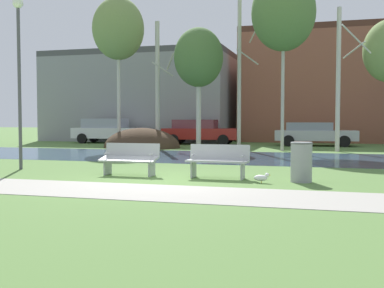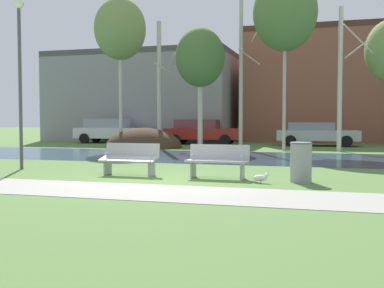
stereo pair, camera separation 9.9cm
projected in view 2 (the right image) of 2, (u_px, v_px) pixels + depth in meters
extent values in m
plane|color=#517538|center=(236.00, 153.00, 21.29)|extent=(120.00, 120.00, 0.00)
cube|color=#9E998E|center=(132.00, 191.00, 10.04)|extent=(60.00, 2.17, 0.01)
cube|color=#284256|center=(226.00, 157.00, 19.26)|extent=(80.00, 6.60, 0.01)
ellipsoid|color=#423021|center=(144.00, 148.00, 25.65)|extent=(4.21, 3.43, 2.16)
cube|color=#9EA0A3|center=(128.00, 159.00, 12.87)|extent=(1.61, 0.51, 0.16)
cube|color=#9EA0A3|center=(133.00, 150.00, 13.13)|extent=(1.60, 0.11, 0.40)
cube|color=#9EA0A3|center=(108.00, 166.00, 13.14)|extent=(0.05, 0.43, 0.45)
cube|color=#9EA0A3|center=(152.00, 168.00, 12.75)|extent=(0.05, 0.43, 0.45)
cylinder|color=#9EA0A3|center=(107.00, 153.00, 13.08)|extent=(0.05, 0.28, 0.04)
cylinder|color=#9EA0A3|center=(151.00, 154.00, 12.69)|extent=(0.05, 0.28, 0.04)
cube|color=#9EA0A3|center=(217.00, 161.00, 12.19)|extent=(1.61, 0.51, 0.05)
cube|color=#9EA0A3|center=(219.00, 152.00, 12.44)|extent=(1.60, 0.11, 0.40)
cube|color=#9EA0A3|center=(193.00, 169.00, 12.45)|extent=(0.05, 0.43, 0.45)
cube|color=#9EA0A3|center=(242.00, 171.00, 12.06)|extent=(0.05, 0.43, 0.45)
cylinder|color=#9EA0A3|center=(193.00, 155.00, 12.39)|extent=(0.05, 0.28, 0.04)
cylinder|color=#9EA0A3|center=(242.00, 156.00, 12.00)|extent=(0.05, 0.28, 0.04)
cylinder|color=gray|center=(301.00, 162.00, 11.52)|extent=(0.51, 0.51, 0.98)
torus|color=#545557|center=(301.00, 143.00, 11.49)|extent=(0.54, 0.54, 0.04)
ellipsoid|color=white|center=(260.00, 178.00, 11.35)|extent=(0.33, 0.15, 0.15)
sphere|color=white|center=(266.00, 175.00, 11.31)|extent=(0.11, 0.11, 0.11)
cone|color=gold|center=(269.00, 175.00, 11.29)|extent=(0.06, 0.03, 0.03)
cylinder|color=gold|center=(261.00, 181.00, 11.32)|extent=(0.01, 0.01, 0.10)
cylinder|color=gold|center=(261.00, 181.00, 11.38)|extent=(0.01, 0.01, 0.10)
cylinder|color=#4C4C51|center=(20.00, 89.00, 14.42)|extent=(0.10, 0.10, 4.88)
sphere|color=white|center=(19.00, 3.00, 14.29)|extent=(0.32, 0.32, 0.32)
cylinder|color=beige|center=(120.00, 72.00, 25.79)|extent=(0.18, 0.18, 8.26)
ellipsoid|color=olive|center=(120.00, 29.00, 25.67)|extent=(2.80, 2.80, 3.36)
cylinder|color=#BCB7A8|center=(159.00, 85.00, 25.37)|extent=(0.23, 0.23, 6.75)
cylinder|color=#BCB7A8|center=(172.00, 62.00, 25.53)|extent=(0.79, 1.10, 0.78)
cylinder|color=#BCB7A8|center=(164.00, 69.00, 24.74)|extent=(0.92, 0.90, 0.72)
cylinder|color=beige|center=(200.00, 90.00, 24.43)|extent=(0.25, 0.25, 6.05)
ellipsoid|color=#4C7038|center=(200.00, 57.00, 24.35)|extent=(2.54, 2.54, 3.04)
cylinder|color=#BCB7A8|center=(241.00, 69.00, 24.37)|extent=(0.20, 0.20, 8.24)
cylinder|color=#BCB7A8|center=(258.00, 29.00, 24.56)|extent=(0.94, 1.34, 1.18)
cylinder|color=#BCB7A8|center=(249.00, 57.00, 23.70)|extent=(1.01, 0.98, 0.75)
cylinder|color=#BCB7A8|center=(285.00, 63.00, 22.83)|extent=(0.16, 0.16, 8.54)
ellipsoid|color=#567A3D|center=(285.00, 12.00, 22.71)|extent=(3.07, 3.07, 3.69)
cylinder|color=beige|center=(340.00, 80.00, 22.47)|extent=(0.21, 0.21, 6.83)
cylinder|color=beige|center=(356.00, 50.00, 22.66)|extent=(0.99, 1.39, 0.65)
cylinder|color=beige|center=(359.00, 39.00, 21.42)|extent=(1.41, 1.37, 1.20)
cube|color=silver|center=(113.00, 133.00, 30.72)|extent=(4.86, 2.01, 0.67)
cube|color=#949AAC|center=(107.00, 123.00, 30.78)|extent=(2.75, 1.69, 0.60)
cylinder|color=black|center=(140.00, 138.00, 31.24)|extent=(0.65, 0.25, 0.64)
cylinder|color=black|center=(131.00, 139.00, 29.52)|extent=(0.65, 0.25, 0.64)
cylinder|color=black|center=(96.00, 137.00, 31.96)|extent=(0.65, 0.25, 0.64)
cylinder|color=black|center=(84.00, 138.00, 30.24)|extent=(0.65, 0.25, 0.64)
cube|color=maroon|center=(203.00, 134.00, 29.12)|extent=(4.70, 2.04, 0.66)
cube|color=brown|center=(197.00, 124.00, 29.17)|extent=(2.66, 1.72, 0.54)
cylinder|color=black|center=(230.00, 139.00, 29.67)|extent=(0.65, 0.25, 0.64)
cylinder|color=black|center=(225.00, 140.00, 27.91)|extent=(0.65, 0.25, 0.64)
cylinder|color=black|center=(183.00, 138.00, 30.36)|extent=(0.65, 0.25, 0.64)
cylinder|color=black|center=(175.00, 139.00, 28.60)|extent=(0.65, 0.25, 0.64)
cube|color=#B2B5BC|center=(318.00, 135.00, 27.34)|extent=(4.68, 2.10, 0.58)
cube|color=gray|center=(311.00, 126.00, 27.40)|extent=(2.65, 1.77, 0.46)
cylinder|color=black|center=(344.00, 140.00, 27.92)|extent=(0.65, 0.25, 0.64)
cylinder|color=black|center=(347.00, 141.00, 26.10)|extent=(0.65, 0.25, 0.64)
cylinder|color=black|center=(291.00, 139.00, 28.61)|extent=(0.65, 0.25, 0.64)
cylinder|color=black|center=(290.00, 141.00, 26.80)|extent=(0.65, 0.25, 0.64)
cube|color=gray|center=(151.00, 101.00, 36.22)|extent=(13.26, 9.27, 5.95)
cube|color=#48484B|center=(150.00, 59.00, 36.06)|extent=(13.26, 9.27, 0.40)
cube|color=brown|center=(322.00, 90.00, 34.39)|extent=(10.60, 8.39, 7.36)
cube|color=#4E2C21|center=(322.00, 36.00, 34.19)|extent=(10.60, 8.39, 0.40)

